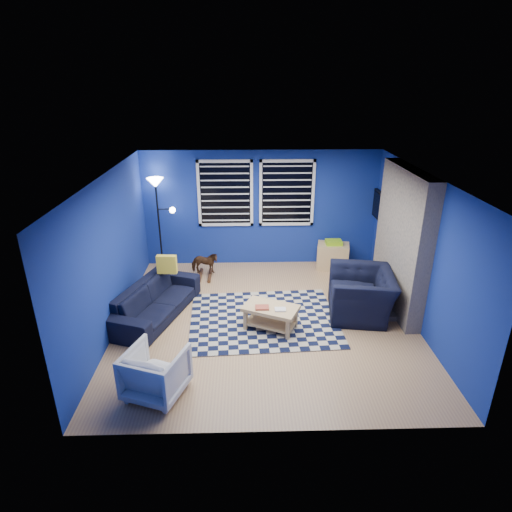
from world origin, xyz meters
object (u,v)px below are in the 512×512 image
Objects in this scene: tv at (381,208)px; armchair_big at (361,294)px; coffee_table at (271,313)px; cabinet at (333,256)px; sofa at (156,300)px; armchair_bent at (156,372)px; floor_lamp at (157,196)px; rocking_horse at (204,263)px.

tv is 0.83× the size of armchair_big.
cabinet reaches higher than coffee_table.
sofa is 1.67× the size of armchair_big.
sofa is at bearing -157.83° from tv.
tv reaches higher than armchair_bent.
floor_lamp is at bearing 176.92° from tv.
cabinet is at bearing -76.63° from rocking_horse.
armchair_big is at bearing -28.51° from floor_lamp.
armchair_bent is (-3.19, -1.98, -0.06)m from armchair_big.
floor_lamp is (-0.60, 4.04, 1.29)m from armchair_bent.
coffee_table is at bearing -143.02° from rocking_horse.
sofa is 2.01× the size of coffee_table.
floor_lamp reaches higher than sofa.
coffee_table is 2.84m from cabinet.
floor_lamp is (-4.57, 0.25, 0.23)m from tv.
rocking_horse is at bearing -75.39° from armchair_bent.
coffee_table is (1.97, -0.49, 0.01)m from sofa.
cabinet is 0.37× the size of floor_lamp.
armchair_big is at bearing -74.93° from cabinet.
sofa is 1.01× the size of floor_lamp.
tv is 1.43m from cabinet.
floor_lamp is at bearing 25.12° from sofa.
cabinet is at bearing -168.76° from armchair_big.
rocking_horse is (0.72, 1.55, 0.02)m from sofa.
coffee_table is (1.58, 1.52, -0.03)m from armchair_bent.
floor_lamp reaches higher than coffee_table.
sofa is at bearing -83.82° from floor_lamp.
armchair_bent is 0.99× the size of cabinet.
tv is 2.22m from armchair_big.
sofa is at bearing 160.51° from rocking_horse.
sofa is 2.03m from coffee_table.
sofa is at bearing -59.22° from armchair_bent.
sofa is 2.43m from floor_lamp.
floor_lamp reaches higher than tv.
cabinet is (2.75, 0.38, -0.02)m from rocking_horse.
rocking_horse is (-3.64, -0.23, -1.09)m from tv.
armchair_bent is at bearing -179.91° from rocking_horse.
coffee_table is at bearing -116.15° from armchair_bent.
tv is 1.00× the size of coffee_table.
tv is 4.83m from sofa.
rocking_horse is at bearing -176.41° from tv.
tv reaches higher than sofa.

